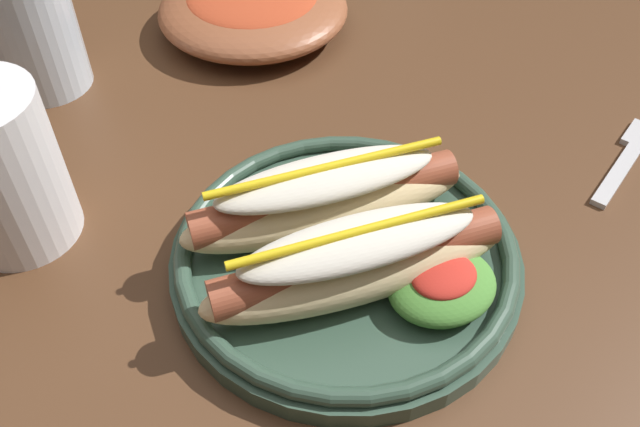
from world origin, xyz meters
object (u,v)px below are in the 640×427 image
hot_dog_plate (345,247)px  side_bowl (253,7)px  fork (630,156)px  water_cup (29,24)px

hot_dog_plate → side_bowl: 0.33m
fork → side_bowl: size_ratio=0.61×
hot_dog_plate → side_bowl: size_ratio=1.27×
water_cup → side_bowl: 0.21m
water_cup → side_bowl: bearing=-0.2°
fork → hot_dog_plate: bearing=153.7°
water_cup → side_bowl: size_ratio=0.65×
hot_dog_plate → fork: bearing=-1.1°
fork → water_cup: 0.53m
side_bowl → fork: bearing=-59.8°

